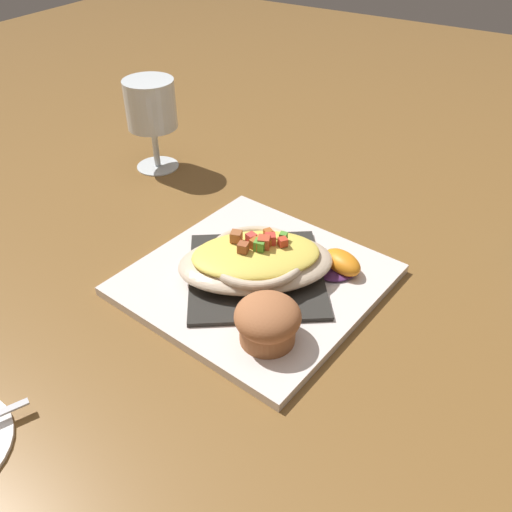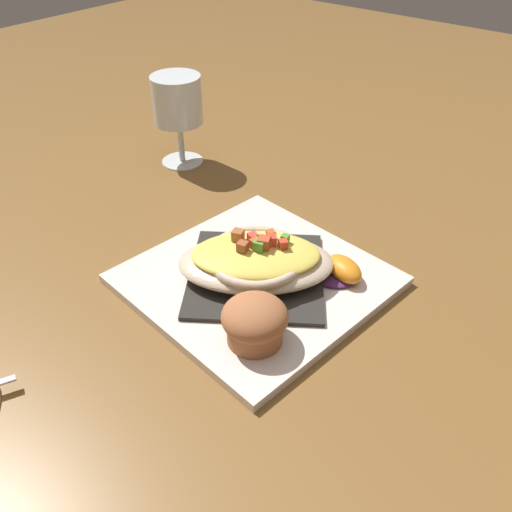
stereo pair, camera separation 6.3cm
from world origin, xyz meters
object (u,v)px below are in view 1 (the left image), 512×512
Objects in this scene: square_plate at (256,280)px; orange_garnish at (341,264)px; muffin at (268,321)px; gratin_dish at (256,259)px; stemmed_glass at (151,109)px.

square_plate is 4.15× the size of orange_garnish.
gratin_dish is at bearing -51.87° from muffin.
stemmed_glass reaches higher than orange_garnish.
stemmed_glass is at bearing -29.97° from square_plate.
stemmed_glass reaches higher than square_plate.
gratin_dish reaches higher than square_plate.
muffin is 0.44m from stemmed_glass.
square_plate is 1.86× the size of stemmed_glass.
gratin_dish is 1.48× the size of stemmed_glass.
orange_garnish is at bearing -96.76° from muffin.
muffin reaches higher than square_plate.
gratin_dish is at bearing -86.45° from square_plate.
muffin is 0.15m from orange_garnish.
gratin_dish is at bearing 37.38° from orange_garnish.
gratin_dish reaches higher than orange_garnish.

